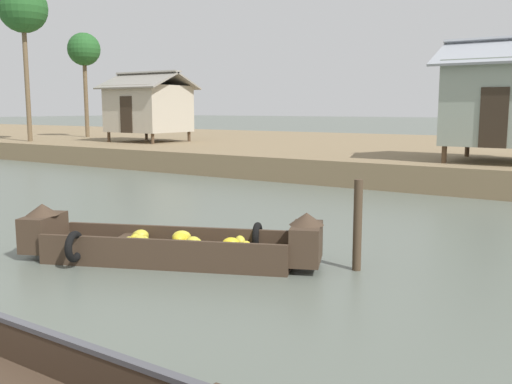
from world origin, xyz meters
name	(u,v)px	position (x,y,z in m)	size (l,w,h in m)	color
ground_plane	(320,222)	(0.00, 10.00, 0.00)	(300.00, 300.00, 0.00)	#596056
riverbank_strip	(477,156)	(0.00, 25.48, 0.43)	(160.00, 20.00, 0.86)	#7F6B4C
banana_boat	(170,244)	(-0.55, 5.47, 0.31)	(5.09, 2.85, 0.93)	#3D2D21
stilt_house_left	(148,107)	(-15.20, 20.20, 2.63)	(4.18, 3.63, 3.60)	#4C3826
stilt_house_mid_left	(506,101)	(2.36, 18.27, 2.82)	(4.02, 3.87, 3.99)	#4C3826
palm_tree_near	(84,51)	(-21.72, 21.66, 5.94)	(1.92, 1.92, 6.15)	brown
palm_tree_mid	(23,10)	(-20.70, 16.99, 7.58)	(2.49, 2.49, 8.05)	brown
mooring_post	(358,225)	(2.31, 6.76, 0.74)	(0.14, 0.14, 1.48)	#423323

